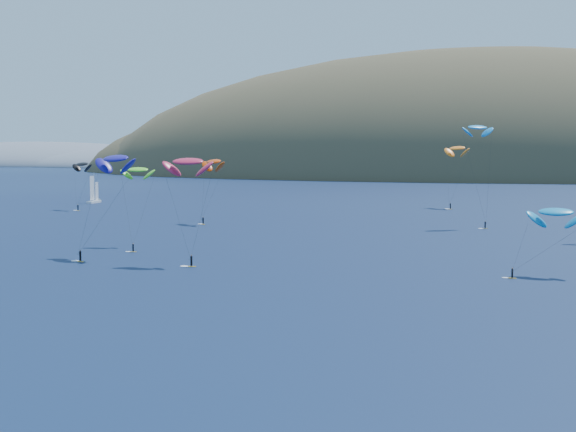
# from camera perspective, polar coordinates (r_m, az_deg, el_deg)

# --- Properties ---
(island) EXTENTS (730.00, 300.00, 210.00)m
(island) POSITION_cam_1_polar(r_m,az_deg,el_deg) (615.56, 14.89, 1.86)
(island) COLOR #3D3526
(island) RESTS_ON ground
(headland) EXTENTS (460.00, 250.00, 60.00)m
(headland) POSITION_cam_1_polar(r_m,az_deg,el_deg) (941.16, -15.98, 3.31)
(headland) COLOR slate
(headland) RESTS_ON ground
(sailboat) EXTENTS (9.00, 7.83, 11.38)m
(sailboat) POSITION_cam_1_polar(r_m,az_deg,el_deg) (305.41, -13.64, 1.08)
(sailboat) COLOR white
(sailboat) RESTS_ON ground
(kitesurfer_1) EXTENTS (9.80, 9.88, 19.35)m
(kitesurfer_1) POSITION_cam_1_polar(r_m,az_deg,el_deg) (219.43, -5.32, 3.87)
(kitesurfer_1) COLOR gold
(kitesurfer_1) RESTS_ON ground
(kitesurfer_3) EXTENTS (8.68, 14.02, 17.97)m
(kitesurfer_3) POSITION_cam_1_polar(r_m,az_deg,el_deg) (173.09, -10.64, 3.25)
(kitesurfer_3) COLOR gold
(kitesurfer_3) RESTS_ON ground
(kitesurfer_4) EXTENTS (8.96, 8.63, 28.14)m
(kitesurfer_4) POSITION_cam_1_polar(r_m,az_deg,el_deg) (214.13, 13.33, 6.14)
(kitesurfer_4) COLOR gold
(kitesurfer_4) RESTS_ON ground
(kitesurfer_5) EXTENTS (11.82, 8.31, 12.75)m
(kitesurfer_5) POSITION_cam_1_polar(r_m,az_deg,el_deg) (137.18, 18.51, 0.27)
(kitesurfer_5) COLOR gold
(kitesurfer_5) RESTS_ON ground
(kitesurfer_9) EXTENTS (9.11, 7.07, 20.74)m
(kitesurfer_9) POSITION_cam_1_polar(r_m,az_deg,el_deg) (144.37, -7.13, 3.86)
(kitesurfer_9) COLOR gold
(kitesurfer_9) RESTS_ON ground
(kitesurfer_10) EXTENTS (10.46, 13.40, 21.34)m
(kitesurfer_10) POSITION_cam_1_polar(r_m,az_deg,el_deg) (156.10, -12.16, 4.01)
(kitesurfer_10) COLOR gold
(kitesurfer_10) RESTS_ON ground
(kitesurfer_11) EXTENTS (10.85, 15.21, 23.15)m
(kitesurfer_11) POSITION_cam_1_polar(r_m,az_deg,el_deg) (280.90, 11.94, 4.74)
(kitesurfer_11) COLOR gold
(kitesurfer_11) RESTS_ON ground
(kitesurfer_12) EXTENTS (9.23, 9.64, 17.40)m
(kitesurfer_12) POSITION_cam_1_polar(r_m,az_deg,el_deg) (274.80, -14.43, 3.59)
(kitesurfer_12) COLOR gold
(kitesurfer_12) RESTS_ON ground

